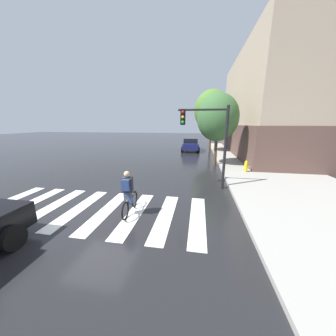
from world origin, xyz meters
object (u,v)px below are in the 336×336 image
(cyclist, at_px, (128,193))
(fire_hydrant, at_px, (246,166))
(traffic_light_near, at_px, (209,133))
(street_tree_near, at_px, (218,118))
(street_tree_mid, at_px, (212,110))
(sedan_mid, at_px, (191,144))

(cyclist, bearing_deg, fire_hydrant, 49.34)
(traffic_light_near, bearing_deg, street_tree_near, 80.99)
(traffic_light_near, xyz_separation_m, street_tree_mid, (0.82, 12.83, 1.95))
(traffic_light_near, bearing_deg, sedan_mid, 96.49)
(street_tree_near, bearing_deg, traffic_light_near, -99.01)
(fire_hydrant, bearing_deg, traffic_light_near, -130.77)
(cyclist, bearing_deg, traffic_light_near, 49.44)
(traffic_light_near, xyz_separation_m, street_tree_near, (0.85, 5.39, 0.93))
(cyclist, relative_size, street_tree_mid, 0.24)
(fire_hydrant, xyz_separation_m, street_tree_mid, (-1.89, 9.69, 4.28))
(cyclist, height_order, traffic_light_near, traffic_light_near)
(sedan_mid, bearing_deg, street_tree_mid, -13.50)
(sedan_mid, distance_m, street_tree_mid, 4.66)
(sedan_mid, relative_size, street_tree_mid, 0.66)
(sedan_mid, height_order, traffic_light_near, traffic_light_near)
(cyclist, bearing_deg, sedan_mid, 85.07)
(fire_hydrant, bearing_deg, sedan_mid, 112.44)
(traffic_light_near, height_order, fire_hydrant, traffic_light_near)
(sedan_mid, relative_size, cyclist, 2.74)
(sedan_mid, distance_m, fire_hydrant, 11.10)
(traffic_light_near, relative_size, street_tree_near, 0.75)
(sedan_mid, bearing_deg, street_tree_near, -73.45)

